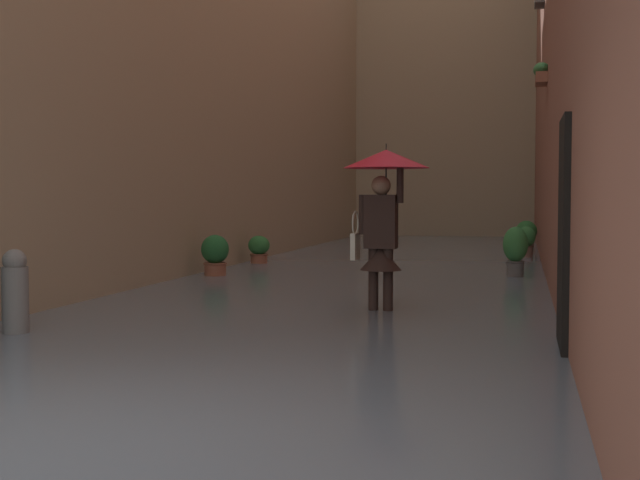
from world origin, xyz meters
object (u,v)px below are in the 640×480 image
object	(u,v)px
person_wading	(383,195)
potted_plant_near_right	(259,250)
potted_plant_near_left	(526,242)
potted_plant_mid_left	(515,251)
mooring_bollard	(15,297)
potted_plant_far_left	(526,235)
potted_plant_mid_right	(215,256)

from	to	relation	value
person_wading	potted_plant_near_right	world-z (taller)	person_wading
potted_plant_near_left	potted_plant_near_right	size ratio (longest dim) A/B	1.19
potted_plant_mid_left	mooring_bollard	bearing A→B (deg)	56.66
potted_plant_far_left	potted_plant_near_left	bearing A→B (deg)	89.54
potted_plant_far_left	mooring_bollard	world-z (taller)	mooring_bollard
potted_plant_mid_left	potted_plant_mid_right	xyz separation A→B (m)	(5.05, 1.00, -0.10)
person_wading	potted_plant_mid_right	world-z (taller)	person_wading
potted_plant_far_left	potted_plant_mid_right	size ratio (longest dim) A/B	1.04
person_wading	potted_plant_far_left	xyz separation A→B (m)	(-1.73, -12.51, -1.02)
potted_plant_near_right	potted_plant_mid_left	size ratio (longest dim) A/B	0.70
potted_plant_far_left	potted_plant_mid_left	xyz separation A→B (m)	(0.22, 7.67, 0.07)
potted_plant_near_left	mooring_bollard	world-z (taller)	mooring_bollard
potted_plant_near_right	mooring_bollard	world-z (taller)	mooring_bollard
person_wading	potted_plant_near_right	distance (m)	7.59
mooring_bollard	potted_plant_near_right	bearing A→B (deg)	-88.35
potted_plant_near_left	potted_plant_near_right	bearing A→B (deg)	29.37
potted_plant_near_right	potted_plant_mid_left	distance (m)	5.40
person_wading	potted_plant_mid_right	size ratio (longest dim) A/B	2.60
potted_plant_near_left	person_wading	bearing A→B (deg)	79.89
potted_plant_far_left	mooring_bollard	distance (m)	15.87
potted_plant_mid_left	person_wading	bearing A→B (deg)	72.66
person_wading	potted_plant_mid_left	distance (m)	5.16
potted_plant_mid_right	potted_plant_near_right	bearing A→B (deg)	-88.79
potted_plant_far_left	person_wading	bearing A→B (deg)	82.13
potted_plant_near_left	potted_plant_mid_left	world-z (taller)	potted_plant_mid_left
potted_plant_near_left	potted_plant_mid_right	xyz separation A→B (m)	(5.24, 5.73, -0.01)
person_wading	mooring_bollard	size ratio (longest dim) A/B	2.20
person_wading	potted_plant_near_left	world-z (taller)	person_wading
potted_plant_mid_right	potted_plant_near_left	bearing A→B (deg)	-132.49
potted_plant_far_left	potted_plant_near_left	xyz separation A→B (m)	(0.02, 2.94, -0.03)
person_wading	potted_plant_far_left	world-z (taller)	person_wading
potted_plant_near_left	potted_plant_mid_left	bearing A→B (deg)	87.67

